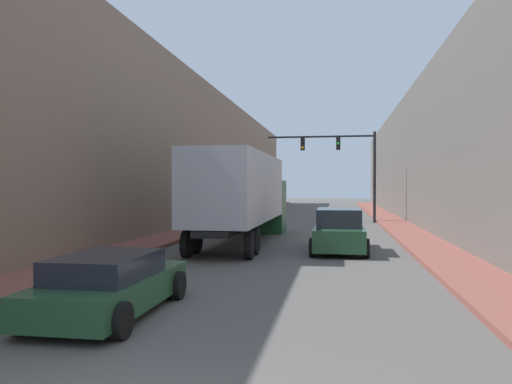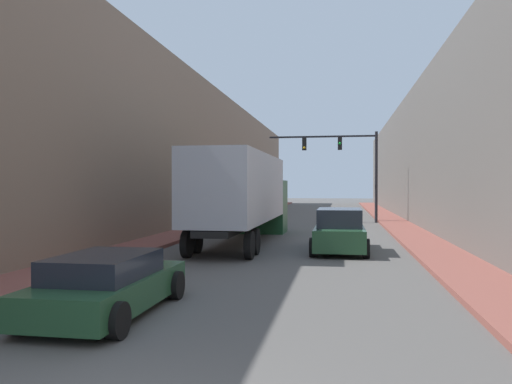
{
  "view_description": "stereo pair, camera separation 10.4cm",
  "coord_description": "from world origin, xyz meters",
  "px_view_note": "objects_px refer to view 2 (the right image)",
  "views": [
    {
      "loc": [
        2.19,
        -4.25,
        2.59
      ],
      "look_at": [
        -0.6,
        12.75,
        2.37
      ],
      "focal_mm": 35.0,
      "sensor_mm": 36.0,
      "label": 1
    },
    {
      "loc": [
        2.29,
        -4.23,
        2.59
      ],
      "look_at": [
        -0.6,
        12.75,
        2.37
      ],
      "focal_mm": 35.0,
      "sensor_mm": 36.0,
      "label": 2
    }
  ],
  "objects_px": {
    "semi_truck": "(245,193)",
    "traffic_signal_gantry": "(349,159)",
    "suv_car": "(339,231)",
    "sedan_car": "(108,285)"
  },
  "relations": [
    {
      "from": "semi_truck",
      "to": "traffic_signal_gantry",
      "type": "relative_size",
      "value": 1.62
    },
    {
      "from": "sedan_car",
      "to": "suv_car",
      "type": "distance_m",
      "value": 11.49
    },
    {
      "from": "sedan_car",
      "to": "semi_truck",
      "type": "bearing_deg",
      "value": 88.62
    },
    {
      "from": "sedan_car",
      "to": "traffic_signal_gantry",
      "type": "bearing_deg",
      "value": 78.94
    },
    {
      "from": "sedan_car",
      "to": "suv_car",
      "type": "bearing_deg",
      "value": 66.61
    },
    {
      "from": "suv_car",
      "to": "traffic_signal_gantry",
      "type": "relative_size",
      "value": 0.62
    },
    {
      "from": "semi_truck",
      "to": "suv_car",
      "type": "bearing_deg",
      "value": -28.21
    },
    {
      "from": "semi_truck",
      "to": "sedan_car",
      "type": "bearing_deg",
      "value": -91.38
    },
    {
      "from": "semi_truck",
      "to": "traffic_signal_gantry",
      "type": "xyz_separation_m",
      "value": [
        4.88,
        13.72,
        2.25
      ]
    },
    {
      "from": "suv_car",
      "to": "traffic_signal_gantry",
      "type": "distance_m",
      "value": 16.43
    }
  ]
}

